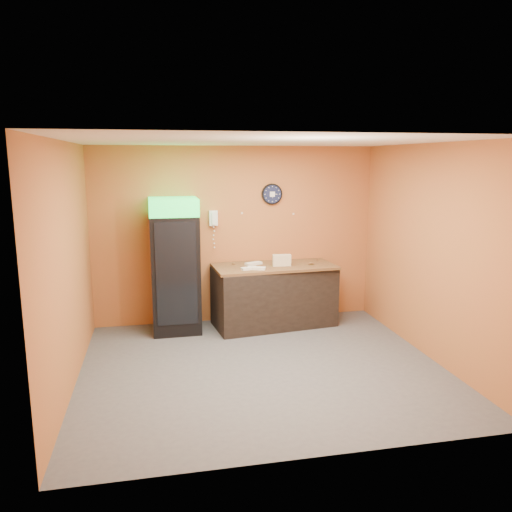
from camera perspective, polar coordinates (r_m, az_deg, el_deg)
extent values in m
plane|color=#47474C|center=(6.48, 0.71, -12.58)|extent=(4.50, 4.50, 0.00)
cube|color=#AD6430|center=(7.99, -2.32, 2.41)|extent=(4.50, 0.02, 2.80)
cube|color=#AD6430|center=(6.00, -20.74, -1.17)|extent=(0.02, 4.00, 2.80)
cube|color=#AD6430|center=(6.89, 19.35, 0.41)|extent=(0.02, 4.00, 2.80)
cube|color=white|center=(5.94, 0.77, 13.01)|extent=(4.50, 4.00, 0.02)
cube|color=black|center=(7.65, -9.21, -2.01)|extent=(0.72, 0.72, 1.78)
cube|color=#19D43E|center=(7.49, -9.45, 5.58)|extent=(0.72, 0.72, 0.25)
cube|color=black|center=(7.28, -9.13, -2.06)|extent=(0.59, 0.03, 1.52)
cube|color=black|center=(7.90, 2.07, -4.63)|extent=(1.95, 1.06, 0.93)
cylinder|color=black|center=(8.01, 1.83, 7.09)|extent=(0.33, 0.05, 0.33)
cylinder|color=#0F1433|center=(7.99, 1.88, 7.07)|extent=(0.29, 0.01, 0.29)
cube|color=white|center=(7.98, 1.89, 7.07)|extent=(0.08, 0.00, 0.08)
cube|color=white|center=(7.86, -4.90, 4.34)|extent=(0.13, 0.08, 0.24)
cube|color=white|center=(7.81, -4.86, 4.30)|extent=(0.05, 0.04, 0.19)
cube|color=brown|center=(7.78, 2.09, -1.19)|extent=(1.93, 1.00, 0.04)
cube|color=beige|center=(7.71, 2.96, -0.92)|extent=(0.29, 0.11, 0.06)
cube|color=beige|center=(7.70, 2.96, -0.49)|extent=(0.29, 0.11, 0.06)
cube|color=beige|center=(7.69, 2.97, -0.06)|extent=(0.29, 0.11, 0.06)
cube|color=white|center=(7.46, -0.74, -1.42)|extent=(0.27, 0.16, 0.04)
cube|color=white|center=(7.46, 0.06, -1.40)|extent=(0.29, 0.20, 0.04)
cube|color=white|center=(7.79, -0.29, -0.87)|extent=(0.29, 0.20, 0.04)
cylinder|color=silver|center=(7.79, 3.02, -0.80)|extent=(0.06, 0.06, 0.06)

